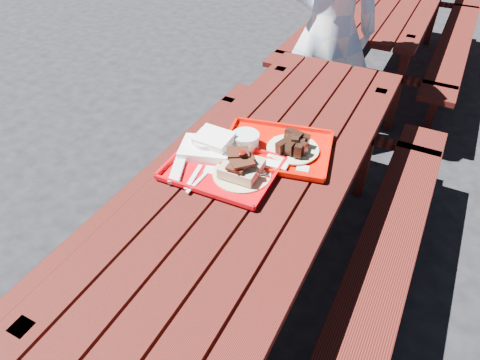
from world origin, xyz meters
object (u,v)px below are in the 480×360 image
at_px(near_tray, 224,162).
at_px(far_tray, 274,147).
at_px(picnic_table_near, 255,205).
at_px(picnic_table_far, 391,15).
at_px(person, 329,31).

relative_size(near_tray, far_tray, 0.87).
bearing_deg(picnic_table_near, near_tray, -164.87).
bearing_deg(picnic_table_far, near_tray, -92.68).
distance_m(near_tray, far_tray, 0.25).
distance_m(far_tray, person, 1.29).
height_order(far_tray, person, person).
xyz_separation_m(near_tray, person, (-0.03, 1.48, 0.05)).
distance_m(picnic_table_far, person, 1.39).
xyz_separation_m(picnic_table_near, near_tray, (-0.13, -0.04, 0.22)).
bearing_deg(far_tray, picnic_table_far, 90.12).
relative_size(picnic_table_far, person, 1.43).
bearing_deg(person, picnic_table_near, 76.95).
relative_size(near_tray, person, 0.28).
xyz_separation_m(picnic_table_near, far_tray, (0.01, 0.17, 0.21)).
bearing_deg(far_tray, picnic_table_near, -91.89).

